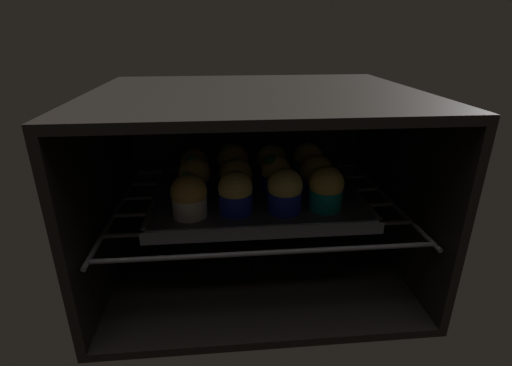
# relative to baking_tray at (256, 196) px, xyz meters

# --- Properties ---
(oven_cavity) EXTENTS (0.59, 0.47, 0.37)m
(oven_cavity) POSITION_rel_baking_tray_xyz_m (0.00, 0.04, 0.02)
(oven_cavity) COLOR black
(oven_cavity) RESTS_ON ground
(oven_rack) EXTENTS (0.55, 0.42, 0.01)m
(oven_rack) POSITION_rel_baking_tray_xyz_m (0.00, -0.00, -0.01)
(oven_rack) COLOR #4C494C
(oven_rack) RESTS_ON oven_cavity
(baking_tray) EXTENTS (0.40, 0.32, 0.02)m
(baking_tray) POSITION_rel_baking_tray_xyz_m (0.00, 0.00, 0.00)
(baking_tray) COLOR #4C4C51
(baking_tray) RESTS_ON oven_rack
(muffin_row0_col0) EXTENTS (0.06, 0.06, 0.08)m
(muffin_row0_col0) POSITION_rel_baking_tray_xyz_m (-0.12, -0.08, 0.04)
(muffin_row0_col0) COLOR silver
(muffin_row0_col0) RESTS_ON baking_tray
(muffin_row0_col1) EXTENTS (0.06, 0.06, 0.08)m
(muffin_row0_col1) POSITION_rel_baking_tray_xyz_m (-0.04, -0.08, 0.04)
(muffin_row0_col1) COLOR #1928B7
(muffin_row0_col1) RESTS_ON baking_tray
(muffin_row0_col2) EXTENTS (0.06, 0.06, 0.08)m
(muffin_row0_col2) POSITION_rel_baking_tray_xyz_m (0.04, -0.08, 0.04)
(muffin_row0_col2) COLOR #1928B7
(muffin_row0_col2) RESTS_ON baking_tray
(muffin_row0_col3) EXTENTS (0.06, 0.06, 0.08)m
(muffin_row0_col3) POSITION_rel_baking_tray_xyz_m (0.12, -0.08, 0.04)
(muffin_row0_col3) COLOR #0C8C84
(muffin_row0_col3) RESTS_ON baking_tray
(muffin_row1_col0) EXTENTS (0.06, 0.06, 0.09)m
(muffin_row1_col0) POSITION_rel_baking_tray_xyz_m (-0.12, -0.00, 0.04)
(muffin_row1_col0) COLOR #1928B7
(muffin_row1_col0) RESTS_ON baking_tray
(muffin_row1_col1) EXTENTS (0.06, 0.06, 0.08)m
(muffin_row1_col1) POSITION_rel_baking_tray_xyz_m (-0.04, -0.00, 0.04)
(muffin_row1_col1) COLOR #1928B7
(muffin_row1_col1) RESTS_ON baking_tray
(muffin_row1_col2) EXTENTS (0.06, 0.06, 0.08)m
(muffin_row1_col2) POSITION_rel_baking_tray_xyz_m (0.04, 0.00, 0.04)
(muffin_row1_col2) COLOR #1928B7
(muffin_row1_col2) RESTS_ON baking_tray
(muffin_row1_col3) EXTENTS (0.07, 0.07, 0.08)m
(muffin_row1_col3) POSITION_rel_baking_tray_xyz_m (0.12, -0.00, 0.04)
(muffin_row1_col3) COLOR #1928B7
(muffin_row1_col3) RESTS_ON baking_tray
(muffin_row2_col0) EXTENTS (0.06, 0.06, 0.07)m
(muffin_row2_col0) POSITION_rel_baking_tray_xyz_m (-0.12, 0.08, 0.04)
(muffin_row2_col0) COLOR silver
(muffin_row2_col0) RESTS_ON baking_tray
(muffin_row2_col1) EXTENTS (0.07, 0.07, 0.08)m
(muffin_row2_col1) POSITION_rel_baking_tray_xyz_m (-0.04, 0.08, 0.04)
(muffin_row2_col1) COLOR #1928B7
(muffin_row2_col1) RESTS_ON baking_tray
(muffin_row2_col2) EXTENTS (0.07, 0.07, 0.08)m
(muffin_row2_col2) POSITION_rel_baking_tray_xyz_m (0.04, 0.09, 0.04)
(muffin_row2_col2) COLOR #1928B7
(muffin_row2_col2) RESTS_ON baking_tray
(muffin_row2_col3) EXTENTS (0.06, 0.06, 0.08)m
(muffin_row2_col3) POSITION_rel_baking_tray_xyz_m (0.12, 0.08, 0.04)
(muffin_row2_col3) COLOR #0C8C84
(muffin_row2_col3) RESTS_ON baking_tray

